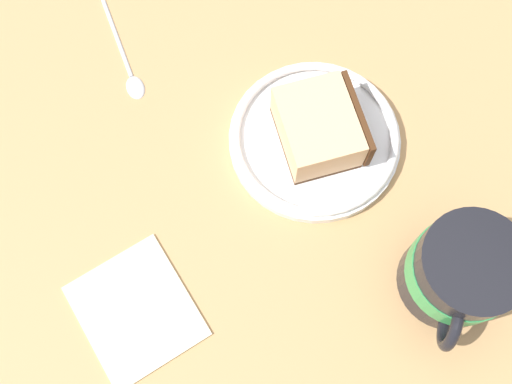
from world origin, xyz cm
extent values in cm
cube|color=tan|center=(0.00, 0.00, -1.29)|extent=(159.06, 159.06, 2.57)
cylinder|color=white|center=(-3.26, 0.22, 0.58)|extent=(18.40, 18.40, 1.16)
torus|color=white|center=(-3.26, 0.22, 1.62)|extent=(17.85, 17.85, 0.92)
cube|color=#472814|center=(-3.26, 0.22, 1.46)|extent=(10.58, 11.39, 0.60)
cube|color=#EAB27F|center=(-3.26, 0.22, 3.94)|extent=(10.58, 11.39, 4.37)
cube|color=#472814|center=(-6.83, 1.97, 3.94)|extent=(4.53, 8.43, 4.37)
cylinder|color=black|center=(-2.50, 19.78, 4.93)|extent=(9.62, 9.62, 9.86)
cylinder|color=green|center=(-2.50, 19.78, 5.38)|extent=(9.82, 9.82, 3.06)
cylinder|color=#47230F|center=(-2.50, 19.78, 8.01)|extent=(8.47, 8.47, 0.40)
torus|color=black|center=(1.58, 22.33, 4.93)|extent=(5.15, 3.77, 5.40)
ellipsoid|color=silver|center=(7.01, -18.18, 0.40)|extent=(2.93, 3.51, 0.80)
cylinder|color=silver|center=(4.56, -24.70, 0.25)|extent=(4.31, 10.41, 0.50)
cube|color=beige|center=(22.39, 1.37, 0.30)|extent=(12.39, 13.51, 0.60)
camera|label=1|loc=(19.08, 15.44, 61.04)|focal=42.88mm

